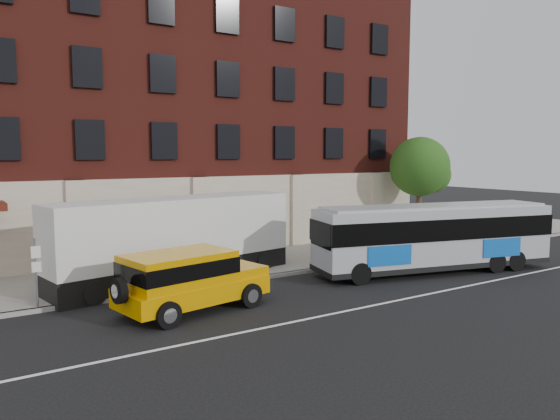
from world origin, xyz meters
TOP-DOWN VIEW (x-y plane):
  - ground at (0.00, 0.00)m, footprint 120.00×120.00m
  - sidewalk at (0.00, 9.00)m, footprint 60.00×6.00m
  - kerb at (0.00, 6.00)m, footprint 60.00×0.25m
  - lane_line at (0.00, 0.50)m, footprint 60.00×0.12m
  - building at (-0.01, 16.92)m, footprint 30.00×12.10m
  - sign_pole at (-8.50, 6.15)m, footprint 0.30×0.20m
  - street_tree at (13.54, 9.48)m, footprint 3.60×3.60m
  - city_bus at (7.51, 3.04)m, footprint 11.37×4.93m
  - yellow_suv at (-4.25, 3.35)m, footprint 5.55×3.08m
  - shipping_container at (-2.96, 7.58)m, footprint 10.75×3.94m

SIDE VIEW (x-z plane):
  - ground at x=0.00m, z-range 0.00..0.00m
  - lane_line at x=0.00m, z-range 0.00..0.01m
  - sidewalk at x=0.00m, z-range 0.00..0.15m
  - kerb at x=0.00m, z-range 0.00..0.15m
  - yellow_suv at x=-4.25m, z-range 0.15..2.22m
  - sign_pole at x=-8.50m, z-range 0.20..2.70m
  - city_bus at x=7.51m, z-range 0.16..3.21m
  - shipping_container at x=-2.96m, z-range -0.02..3.49m
  - street_tree at x=13.54m, z-range 1.31..7.51m
  - building at x=-0.01m, z-range 0.08..15.08m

